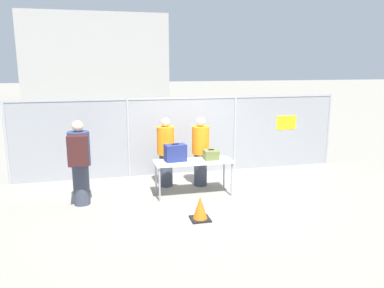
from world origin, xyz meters
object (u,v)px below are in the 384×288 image
at_px(inspection_table, 193,164).
at_px(suitcase_olive, 211,155).
at_px(traveler_hooded, 79,160).
at_px(traffic_cone, 200,209).
at_px(security_worker_near, 201,151).
at_px(suitcase_navy, 175,153).
at_px(utility_trailer, 192,142).
at_px(security_worker_far, 166,151).

bearing_deg(inspection_table, suitcase_olive, 7.81).
height_order(traveler_hooded, traffic_cone, traveler_hooded).
bearing_deg(traveler_hooded, security_worker_near, 20.93).
distance_m(inspection_table, suitcase_olive, 0.46).
distance_m(suitcase_olive, traffic_cone, 1.75).
distance_m(suitcase_navy, traveler_hooded, 2.05).
bearing_deg(traveler_hooded, utility_trailer, 57.09).
height_order(utility_trailer, traffic_cone, utility_trailer).
height_order(suitcase_olive, security_worker_near, security_worker_near).
relative_size(traveler_hooded, traffic_cone, 3.89).
xyz_separation_m(security_worker_near, security_worker_far, (-0.83, 0.15, 0.00)).
bearing_deg(security_worker_far, security_worker_near, -161.79).
bearing_deg(suitcase_navy, traveler_hooded, -175.17).
xyz_separation_m(inspection_table, security_worker_far, (-0.50, 0.77, 0.15)).
xyz_separation_m(suitcase_olive, security_worker_near, (-0.10, 0.57, -0.03)).
xyz_separation_m(inspection_table, suitcase_olive, (0.43, 0.06, 0.18)).
relative_size(suitcase_navy, security_worker_near, 0.29).
bearing_deg(security_worker_near, traveler_hooded, 15.67).
distance_m(suitcase_olive, utility_trailer, 4.07).
bearing_deg(security_worker_near, traffic_cone, 76.08).
xyz_separation_m(traveler_hooded, security_worker_far, (1.94, 0.87, -0.12)).
bearing_deg(suitcase_olive, traffic_cone, -113.48).
distance_m(suitcase_navy, suitcase_olive, 0.83).
height_order(suitcase_navy, utility_trailer, suitcase_navy).
bearing_deg(traveler_hooded, inspection_table, 8.60).
relative_size(suitcase_navy, security_worker_far, 0.29).
bearing_deg(security_worker_near, suitcase_olive, 100.56).
bearing_deg(utility_trailer, security_worker_far, -113.77).
bearing_deg(utility_trailer, suitcase_navy, -108.68).
relative_size(security_worker_near, utility_trailer, 0.52).
height_order(inspection_table, security_worker_far, security_worker_far).
bearing_deg(suitcase_navy, suitcase_olive, -1.10).
height_order(inspection_table, utility_trailer, inspection_table).
xyz_separation_m(security_worker_far, traffic_cone, (0.28, -2.19, -0.66)).
height_order(traveler_hooded, security_worker_far, traveler_hooded).
height_order(suitcase_olive, traveler_hooded, traveler_hooded).
distance_m(suitcase_navy, traffic_cone, 1.69).
bearing_deg(traffic_cone, security_worker_far, 97.42).
distance_m(security_worker_far, utility_trailer, 3.63).
bearing_deg(traffic_cone, security_worker_near, 75.05).
distance_m(inspection_table, security_worker_far, 0.93).
xyz_separation_m(inspection_table, security_worker_near, (0.33, 0.63, 0.15)).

